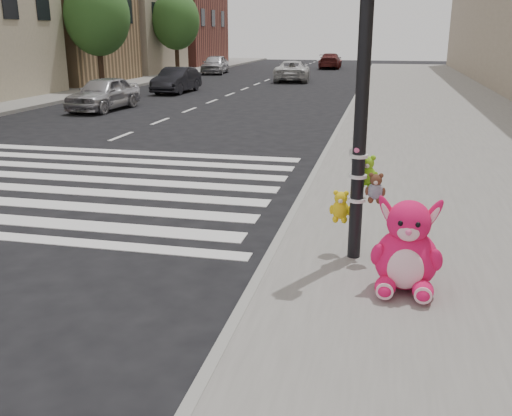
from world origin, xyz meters
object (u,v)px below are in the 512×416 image
(pink_bunny, at_px, (407,252))
(red_teddy, at_px, (418,243))
(car_white_near, at_px, (292,71))
(signal_pole, at_px, (361,129))
(car_dark_far, at_px, (177,80))
(car_silver_far, at_px, (104,93))

(pink_bunny, relative_size, red_teddy, 5.85)
(red_teddy, relative_size, car_white_near, 0.04)
(signal_pole, distance_m, car_dark_far, 22.74)
(red_teddy, distance_m, car_silver_far, 17.17)
(signal_pole, xyz_separation_m, car_silver_far, (-10.31, 13.48, -1.13))
(signal_pole, relative_size, car_white_near, 0.90)
(car_silver_far, distance_m, car_white_near, 15.98)
(signal_pole, xyz_separation_m, car_dark_far, (-9.91, 20.43, -1.15))
(pink_bunny, xyz_separation_m, car_white_near, (-6.03, 29.59, 0.04))
(red_teddy, bearing_deg, car_silver_far, 127.62)
(signal_pole, xyz_separation_m, pink_bunny, (0.59, -0.89, -1.18))
(car_dark_far, bearing_deg, pink_bunny, -61.91)
(car_silver_far, distance_m, car_dark_far, 6.96)
(pink_bunny, relative_size, car_dark_far, 0.29)
(pink_bunny, bearing_deg, car_dark_far, 118.59)
(signal_pole, bearing_deg, car_dark_far, 115.88)
(pink_bunny, bearing_deg, car_silver_far, 129.54)
(signal_pole, height_order, red_teddy, signal_pole)
(car_silver_far, height_order, car_dark_far, car_silver_far)
(pink_bunny, height_order, red_teddy, pink_bunny)
(red_teddy, xyz_separation_m, car_white_near, (-6.23, 28.32, 0.38))
(red_teddy, bearing_deg, pink_bunny, -101.64)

